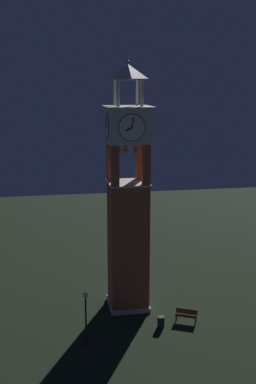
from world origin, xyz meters
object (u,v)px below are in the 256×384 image
object	(u,v)px
trash_bin	(161,322)
park_bench	(186,315)
clock_tower	(128,211)
lamp_post	(86,309)

from	to	relation	value
trash_bin	park_bench	bearing A→B (deg)	-76.37
clock_tower	trash_bin	distance (m)	8.47
park_bench	lamp_post	xyz separation A→B (m)	(-2.13, 7.60, 2.18)
clock_tower	lamp_post	xyz separation A→B (m)	(-5.39, 3.78, -5.12)
clock_tower	park_bench	xyz separation A→B (m)	(-3.26, -3.81, -7.30)
clock_tower	park_bench	size ratio (longest dim) A/B	11.57
lamp_post	trash_bin	distance (m)	6.21
clock_tower	park_bench	bearing A→B (deg)	-130.52
park_bench	trash_bin	world-z (taller)	park_bench
park_bench	trash_bin	bearing A→B (deg)	103.63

